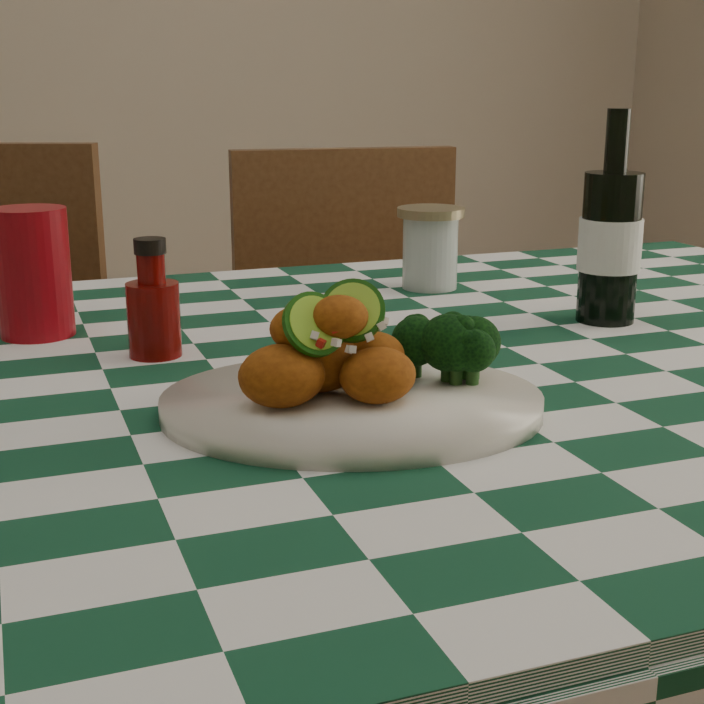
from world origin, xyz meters
name	(u,v)px	position (x,y,z in m)	size (l,w,h in m)	color
plate	(352,405)	(-0.02, -0.14, 0.80)	(0.32, 0.25, 0.02)	silver
fried_chicken_pile	(336,347)	(-0.04, -0.14, 0.85)	(0.13, 0.10, 0.09)	#9B4B0F
broccoli_side	(450,348)	(0.07, -0.13, 0.83)	(0.08, 0.08, 0.06)	black
red_tumbler	(33,273)	(-0.26, 0.22, 0.86)	(0.08, 0.08, 0.14)	maroon
ketchup_bottle	(153,298)	(-0.15, 0.10, 0.85)	(0.05, 0.05, 0.12)	#5B0704
mason_jar	(430,248)	(0.26, 0.31, 0.84)	(0.09, 0.09, 0.11)	#B2BCBA
beer_bottle	(612,218)	(0.37, 0.07, 0.91)	(0.07, 0.07, 0.24)	black
wooden_chair_right	(370,419)	(0.31, 0.67, 0.47)	(0.43, 0.45, 0.93)	#472814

